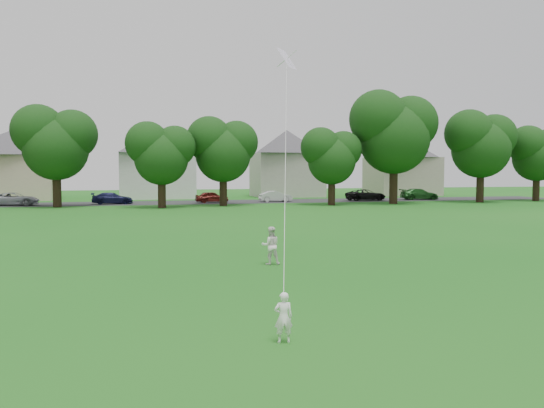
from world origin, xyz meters
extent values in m
plane|color=#155D15|center=(0.00, 0.00, 0.00)|extent=(160.00, 160.00, 0.00)
cube|color=#2D2D30|center=(0.00, 42.00, 0.01)|extent=(90.00, 7.00, 0.01)
imported|color=white|center=(0.70, -3.17, 0.49)|extent=(0.37, 0.26, 0.97)
imported|color=white|center=(2.45, 5.03, 0.66)|extent=(0.68, 0.55, 1.32)
plane|color=white|center=(3.30, 6.04, 7.29)|extent=(0.96, 1.00, 0.74)
cylinder|color=white|center=(2.00, 1.44, 4.00)|extent=(0.01, 0.01, 11.62)
cylinder|color=black|center=(-9.18, 37.67, 1.76)|extent=(0.74, 0.74, 3.53)
cylinder|color=black|center=(-0.14, 34.61, 1.46)|extent=(0.69, 0.69, 2.92)
cylinder|color=black|center=(5.51, 36.09, 1.60)|extent=(0.71, 0.71, 3.20)
cylinder|color=black|center=(15.63, 34.65, 1.42)|extent=(0.68, 0.68, 2.84)
cylinder|color=black|center=(22.24, 35.07, 2.15)|extent=(0.81, 0.81, 4.30)
cylinder|color=black|center=(32.04, 35.17, 1.84)|extent=(0.76, 0.76, 3.68)
cylinder|color=black|center=(39.42, 35.85, 1.57)|extent=(0.71, 0.71, 3.14)
imported|color=#9797A4|center=(-13.40, 41.00, 0.61)|extent=(4.41, 2.19, 1.20)
imported|color=#111437|center=(-4.64, 41.00, 0.57)|extent=(3.94, 1.72, 1.13)
imported|color=maroon|center=(5.08, 41.00, 0.58)|extent=(3.45, 1.60, 1.14)
imported|color=silver|center=(11.75, 41.00, 0.57)|extent=(3.42, 1.19, 1.13)
imported|color=black|center=(21.95, 41.00, 0.61)|extent=(4.41, 2.14, 1.21)
imported|color=#1C541C|center=(28.42, 41.00, 0.63)|extent=(4.41, 2.20, 1.23)
cube|color=beige|center=(-16.00, 52.00, 2.49)|extent=(9.30, 7.16, 4.98)
pyramid|color=#474549|center=(-16.00, 52.00, 7.72)|extent=(13.42, 13.42, 2.74)
cube|color=white|center=(0.00, 52.00, 2.64)|extent=(8.53, 7.55, 5.29)
pyramid|color=#474549|center=(0.00, 52.00, 8.20)|extent=(12.31, 12.31, 2.91)
cube|color=#BCB5A8|center=(16.00, 52.00, 2.70)|extent=(8.23, 6.89, 5.41)
pyramid|color=#474549|center=(16.00, 52.00, 8.38)|extent=(11.88, 11.88, 2.97)
cube|color=#B5AA96|center=(32.00, 52.00, 2.51)|extent=(8.48, 6.77, 5.02)
pyramid|color=#474549|center=(32.00, 52.00, 7.78)|extent=(12.23, 12.23, 2.76)
camera|label=1|loc=(-1.87, -12.66, 3.25)|focal=35.00mm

